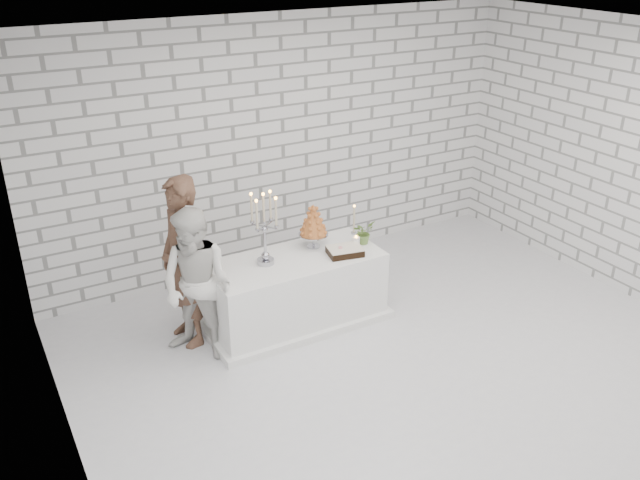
{
  "coord_description": "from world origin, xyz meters",
  "views": [
    {
      "loc": [
        -3.35,
        -4.29,
        3.8
      ],
      "look_at": [
        -0.45,
        0.83,
        1.05
      ],
      "focal_mm": 37.48,
      "sensor_mm": 36.0,
      "label": 1
    }
  ],
  "objects": [
    {
      "name": "groom",
      "position": [
        -1.66,
        1.38,
        0.87
      ],
      "size": [
        0.51,
        0.69,
        1.75
      ],
      "primitive_type": "imported",
      "rotation": [
        0.0,
        0.0,
        -1.42
      ],
      "color": "#4B2F22",
      "rests_on": "ground"
    },
    {
      "name": "wall_left",
      "position": [
        -3.0,
        0.0,
        1.5
      ],
      "size": [
        0.01,
        5.0,
        3.0
      ],
      "primitive_type": "cube",
      "color": "white",
      "rests_on": "ground"
    },
    {
      "name": "extra_taper",
      "position": [
        0.28,
        1.35,
        0.91
      ],
      "size": [
        0.07,
        0.07,
        0.32
      ],
      "primitive_type": "cylinder",
      "rotation": [
        0.0,
        0.0,
        0.22
      ],
      "color": "beige",
      "rests_on": "cake_table"
    },
    {
      "name": "wall_back",
      "position": [
        0.0,
        2.5,
        1.5
      ],
      "size": [
        6.0,
        0.01,
        3.0
      ],
      "primitive_type": "cube",
      "color": "white",
      "rests_on": "ground"
    },
    {
      "name": "bride",
      "position": [
        -1.64,
        1.06,
        0.76
      ],
      "size": [
        0.91,
        0.94,
        1.52
      ],
      "primitive_type": "imported",
      "rotation": [
        0.0,
        0.0,
        -0.91
      ],
      "color": "white",
      "rests_on": "ground"
    },
    {
      "name": "flowers",
      "position": [
        0.24,
        1.1,
        0.87
      ],
      "size": [
        0.28,
        0.26,
        0.25
      ],
      "primitive_type": "imported",
      "rotation": [
        0.0,
        0.0,
        0.34
      ],
      "color": "#476432",
      "rests_on": "cake_table"
    },
    {
      "name": "ground",
      "position": [
        0.0,
        0.0,
        0.0
      ],
      "size": [
        6.0,
        5.0,
        0.01
      ],
      "primitive_type": "cube",
      "color": "silver",
      "rests_on": "ground"
    },
    {
      "name": "croquembouche",
      "position": [
        -0.27,
        1.28,
        0.99
      ],
      "size": [
        0.36,
        0.36,
        0.49
      ],
      "primitive_type": null,
      "rotation": [
        0.0,
        0.0,
        0.18
      ],
      "color": "#9E4F1F",
      "rests_on": "cake_table"
    },
    {
      "name": "candelabra",
      "position": [
        -0.88,
        1.18,
        1.13
      ],
      "size": [
        0.35,
        0.35,
        0.76
      ],
      "primitive_type": null,
      "rotation": [
        0.0,
        0.0,
        -0.16
      ],
      "color": "#A4A5AF",
      "rests_on": "cake_table"
    },
    {
      "name": "ceiling",
      "position": [
        0.0,
        0.0,
        3.0
      ],
      "size": [
        6.0,
        5.0,
        0.01
      ],
      "primitive_type": "cube",
      "color": "white",
      "rests_on": "ground"
    },
    {
      "name": "cake_table",
      "position": [
        -0.57,
        1.13,
        0.38
      ],
      "size": [
        1.8,
        0.8,
        0.75
      ],
      "primitive_type": "cube",
      "color": "white",
      "rests_on": "ground"
    },
    {
      "name": "pillar_candle",
      "position": [
        0.11,
        1.04,
        0.81
      ],
      "size": [
        0.1,
        0.1,
        0.12
      ],
      "primitive_type": "cylinder",
      "rotation": [
        0.0,
        0.0,
        -0.25
      ],
      "color": "white",
      "rests_on": "cake_table"
    },
    {
      "name": "chocolate_cake",
      "position": [
        -0.08,
        0.96,
        0.79
      ],
      "size": [
        0.39,
        0.31,
        0.08
      ],
      "primitive_type": "cube",
      "rotation": [
        0.0,
        0.0,
        -0.2
      ],
      "color": "black",
      "rests_on": "cake_table"
    },
    {
      "name": "wall_right",
      "position": [
        3.0,
        0.0,
        1.5
      ],
      "size": [
        0.01,
        5.0,
        3.0
      ],
      "primitive_type": "cube",
      "color": "white",
      "rests_on": "ground"
    }
  ]
}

